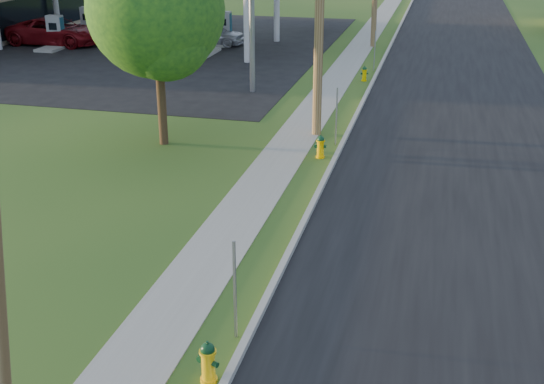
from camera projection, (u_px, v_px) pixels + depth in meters
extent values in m
cube|color=black|center=(466.00, 231.00, 17.01)|extent=(8.00, 120.00, 0.02)
cube|color=#9F9C92|center=(309.00, 212.00, 17.88)|extent=(0.15, 120.00, 0.15)
cube|color=gray|center=(245.00, 208.00, 18.29)|extent=(1.50, 120.00, 0.03)
cube|color=black|center=(112.00, 44.00, 41.35)|extent=(26.00, 28.00, 0.02)
cube|color=gray|center=(235.00, 290.00, 12.37)|extent=(0.05, 0.04, 2.00)
cube|color=gray|center=(336.00, 117.00, 22.97)|extent=(0.05, 0.04, 2.00)
cube|color=gray|center=(375.00, 51.00, 33.93)|extent=(0.05, 0.04, 2.00)
cylinder|color=silver|center=(247.00, 10.00, 35.22)|extent=(0.36, 0.36, 5.50)
cube|color=#9F9C92|center=(58.00, 47.00, 40.08)|extent=(1.20, 3.20, 0.18)
cube|color=#9EA0A3|center=(56.00, 30.00, 39.72)|extent=(0.90, 0.50, 1.70)
cube|color=navy|center=(56.00, 30.00, 39.72)|extent=(0.94, 0.40, 1.50)
cube|color=black|center=(53.00, 26.00, 39.38)|extent=(0.50, 0.02, 0.40)
cube|color=#9F9C92|center=(202.00, 54.00, 38.07)|extent=(1.20, 3.20, 0.18)
cube|color=#9EA0A3|center=(202.00, 36.00, 37.71)|extent=(0.90, 0.50, 1.70)
cube|color=navy|center=(202.00, 36.00, 37.71)|extent=(0.94, 0.40, 1.50)
cube|color=black|center=(200.00, 33.00, 37.37)|extent=(0.50, 0.02, 0.40)
cube|color=#9F9C92|center=(90.00, 36.00, 43.67)|extent=(1.20, 3.20, 0.18)
cube|color=#9EA0A3|center=(89.00, 20.00, 43.31)|extent=(0.90, 0.50, 1.70)
cube|color=navy|center=(89.00, 20.00, 43.31)|extent=(0.94, 0.40, 1.50)
cube|color=black|center=(86.00, 17.00, 42.97)|extent=(0.50, 0.02, 0.40)
cube|color=#9F9C92|center=(224.00, 42.00, 41.66)|extent=(1.20, 3.20, 0.18)
cube|color=#9EA0A3|center=(224.00, 26.00, 41.30)|extent=(0.90, 0.50, 1.70)
cube|color=navy|center=(224.00, 26.00, 41.30)|extent=(0.94, 0.40, 1.50)
cube|color=black|center=(222.00, 22.00, 40.96)|extent=(0.50, 0.02, 0.40)
cube|color=black|center=(22.00, 17.00, 42.16)|extent=(0.06, 16.06, 2.20)
cylinder|color=gray|center=(252.00, 35.00, 29.30)|extent=(0.24, 0.24, 5.00)
cylinder|color=#3B2B1C|center=(161.00, 94.00, 22.82)|extent=(0.30, 0.30, 3.47)
sphere|color=#194518|center=(156.00, 9.00, 21.77)|extent=(4.45, 4.45, 4.45)
sphere|color=#194518|center=(165.00, 33.00, 21.67)|extent=(3.06, 3.06, 3.06)
cylinder|color=#3B2B1C|center=(319.00, 0.00, 45.49)|extent=(0.30, 0.30, 3.98)
cylinder|color=yellow|center=(209.00, 379.00, 11.53)|extent=(0.30, 0.30, 0.06)
cylinder|color=yellow|center=(208.00, 365.00, 11.43)|extent=(0.23, 0.23, 0.64)
cylinder|color=yellow|center=(208.00, 352.00, 11.32)|extent=(0.30, 0.30, 0.04)
sphere|color=#0C3419|center=(208.00, 350.00, 11.31)|extent=(0.24, 0.24, 0.24)
cylinder|color=#0C3419|center=(207.00, 343.00, 11.26)|extent=(0.05, 0.05, 0.06)
cylinder|color=#0C3419|center=(202.00, 366.00, 11.28)|extent=(0.15, 0.16, 0.12)
cylinder|color=#0C3419|center=(201.00, 358.00, 11.47)|extent=(0.13, 0.13, 0.10)
cylinder|color=#0C3419|center=(215.00, 364.00, 11.32)|extent=(0.13, 0.13, 0.10)
cylinder|color=#FAB800|center=(320.00, 157.00, 22.11)|extent=(0.29, 0.29, 0.06)
cylinder|color=#FAB800|center=(320.00, 149.00, 22.01)|extent=(0.23, 0.23, 0.62)
cylinder|color=#FAB800|center=(321.00, 141.00, 21.91)|extent=(0.29, 0.29, 0.04)
sphere|color=#0D391C|center=(321.00, 139.00, 21.89)|extent=(0.24, 0.24, 0.24)
cylinder|color=#0D391C|center=(321.00, 136.00, 21.84)|extent=(0.05, 0.05, 0.06)
cylinder|color=#0D391C|center=(320.00, 148.00, 21.85)|extent=(0.12, 0.13, 0.11)
cylinder|color=#0D391C|center=(316.00, 146.00, 22.01)|extent=(0.11, 0.10, 0.09)
cylinder|color=#0D391C|center=(325.00, 147.00, 21.94)|extent=(0.11, 0.10, 0.09)
cylinder|color=#FFD300|center=(364.00, 80.00, 32.25)|extent=(0.27, 0.27, 0.06)
cylinder|color=#FFD300|center=(364.00, 75.00, 32.15)|extent=(0.21, 0.21, 0.57)
cylinder|color=#FFD300|center=(365.00, 70.00, 32.05)|extent=(0.27, 0.27, 0.04)
sphere|color=#0F3C1C|center=(365.00, 69.00, 32.04)|extent=(0.22, 0.22, 0.22)
cylinder|color=#0F3C1C|center=(365.00, 67.00, 32.00)|extent=(0.05, 0.05, 0.06)
cylinder|color=#0F3C1C|center=(365.00, 74.00, 32.00)|extent=(0.13, 0.13, 0.10)
cylinder|color=#0F3C1C|center=(362.00, 73.00, 32.12)|extent=(0.11, 0.10, 0.09)
cylinder|color=#0F3C1C|center=(367.00, 73.00, 32.12)|extent=(0.11, 0.10, 0.09)
imported|color=maroon|center=(56.00, 31.00, 40.81)|extent=(5.88, 2.82, 1.62)
imported|color=silver|center=(210.00, 33.00, 40.83)|extent=(4.13, 1.73, 1.40)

